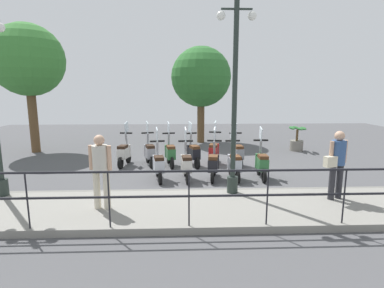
{
  "coord_description": "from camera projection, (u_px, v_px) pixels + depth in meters",
  "views": [
    {
      "loc": [
        -9.42,
        0.87,
        2.64
      ],
      "look_at": [
        0.2,
        0.5,
        0.9
      ],
      "focal_mm": 28.0,
      "sensor_mm": 36.0,
      "label": 1
    }
  ],
  "objects": [
    {
      "name": "ground_plane",
      "position": [
        208.0,
        172.0,
        9.76
      ],
      "size": [
        28.0,
        28.0,
        0.0
      ],
      "primitive_type": "plane",
      "color": "#4C4C4F"
    },
    {
      "name": "promenade_walkway",
      "position": [
        220.0,
        207.0,
        6.65
      ],
      "size": [
        2.2,
        20.0,
        0.15
      ],
      "color": "gray",
      "rests_on": "ground_plane"
    },
    {
      "name": "fence_railing",
      "position": [
        229.0,
        186.0,
        5.47
      ],
      "size": [
        0.04,
        16.03,
        1.07
      ],
      "color": "black",
      "rests_on": "promenade_walkway"
    },
    {
      "name": "lamp_post_near",
      "position": [
        234.0,
        108.0,
        7.02
      ],
      "size": [
        0.26,
        0.9,
        4.63
      ],
      "color": "#232D28",
      "rests_on": "promenade_walkway"
    },
    {
      "name": "pedestrian_with_bag",
      "position": [
        337.0,
        160.0,
        6.79
      ],
      "size": [
        0.44,
        0.62,
        1.59
      ],
      "rotation": [
        0.0,
        0.0,
        0.32
      ],
      "color": "#28282D",
      "rests_on": "promenade_walkway"
    },
    {
      "name": "pedestrian_distant",
      "position": [
        101.0,
        166.0,
        6.23
      ],
      "size": [
        0.37,
        0.49,
        1.59
      ],
      "rotation": [
        0.0,
        0.0,
        2.99
      ],
      "color": "beige",
      "rests_on": "promenade_walkway"
    },
    {
      "name": "tree_large",
      "position": [
        28.0,
        61.0,
        12.26
      ],
      "size": [
        2.94,
        2.94,
        5.32
      ],
      "color": "brown",
      "rests_on": "ground_plane"
    },
    {
      "name": "tree_distant",
      "position": [
        201.0,
        77.0,
        14.76
      ],
      "size": [
        2.95,
        2.95,
        4.75
      ],
      "color": "brown",
      "rests_on": "ground_plane"
    },
    {
      "name": "potted_palm",
      "position": [
        297.0,
        141.0,
        13.14
      ],
      "size": [
        1.06,
        0.66,
        1.05
      ],
      "color": "slate",
      "rests_on": "ground_plane"
    },
    {
      "name": "scooter_near_0",
      "position": [
        262.0,
        163.0,
        8.97
      ],
      "size": [
        1.23,
        0.44,
        1.54
      ],
      "rotation": [
        0.0,
        0.0,
        -0.07
      ],
      "color": "black",
      "rests_on": "ground_plane"
    },
    {
      "name": "scooter_near_1",
      "position": [
        234.0,
        164.0,
        8.89
      ],
      "size": [
        1.23,
        0.44,
        1.54
      ],
      "rotation": [
        0.0,
        0.0,
        0.06
      ],
      "color": "black",
      "rests_on": "ground_plane"
    },
    {
      "name": "scooter_near_2",
      "position": [
        214.0,
        164.0,
        8.89
      ],
      "size": [
        1.22,
        0.48,
        1.54
      ],
      "rotation": [
        0.0,
        0.0,
        -0.18
      ],
      "color": "black",
      "rests_on": "ground_plane"
    },
    {
      "name": "scooter_near_3",
      "position": [
        186.0,
        164.0,
        8.83
      ],
      "size": [
        1.23,
        0.44,
        1.54
      ],
      "rotation": [
        0.0,
        0.0,
        0.06
      ],
      "color": "black",
      "rests_on": "ground_plane"
    },
    {
      "name": "scooter_near_4",
      "position": [
        159.0,
        164.0,
        8.81
      ],
      "size": [
        1.23,
        0.47,
        1.54
      ],
      "rotation": [
        0.0,
        0.0,
        0.17
      ],
      "color": "black",
      "rests_on": "ground_plane"
    },
    {
      "name": "scooter_far_0",
      "position": [
        237.0,
        152.0,
        10.48
      ],
      "size": [
        1.23,
        0.44,
        1.54
      ],
      "rotation": [
        0.0,
        0.0,
        0.09
      ],
      "color": "black",
      "rests_on": "ground_plane"
    },
    {
      "name": "scooter_far_1",
      "position": [
        214.0,
        151.0,
        10.72
      ],
      "size": [
        1.21,
        0.51,
        1.54
      ],
      "rotation": [
        0.0,
        0.0,
        -0.24
      ],
      "color": "black",
      "rests_on": "ground_plane"
    },
    {
      "name": "scooter_far_2",
      "position": [
        193.0,
        153.0,
        10.46
      ],
      "size": [
        1.2,
        0.54,
        1.54
      ],
      "rotation": [
        0.0,
        0.0,
        0.29
      ],
      "color": "black",
      "rests_on": "ground_plane"
    },
    {
      "name": "scooter_far_3",
      "position": [
        170.0,
        153.0,
        10.46
      ],
      "size": [
        1.22,
        0.48,
        1.54
      ],
      "rotation": [
        0.0,
        0.0,
        0.19
      ],
      "color": "black",
      "rests_on": "ground_plane"
    },
    {
      "name": "scooter_far_4",
      "position": [
        149.0,
        152.0,
        10.56
      ],
      "size": [
        1.2,
        0.54,
        1.54
      ],
      "rotation": [
        0.0,
        0.0,
        0.28
      ],
      "color": "black",
      "rests_on": "ground_plane"
    },
    {
      "name": "scooter_far_5",
      "position": [
        124.0,
        152.0,
        10.49
      ],
      "size": [
        1.23,
        0.46,
        1.54
      ],
      "rotation": [
        0.0,
        0.0,
        -0.16
      ],
      "color": "black",
      "rests_on": "ground_plane"
    }
  ]
}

